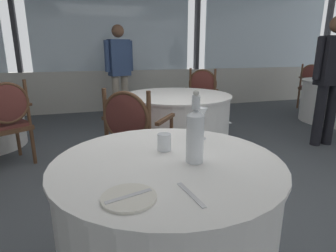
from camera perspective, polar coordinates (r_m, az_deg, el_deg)
The scene contains 16 objects.
ground_plane at distance 2.59m, azimuth -0.23°, elevation -13.45°, with size 15.06×15.06×0.00m, color #4C5156.
window_wall_far at distance 6.00m, azimuth -10.97°, elevation 14.43°, with size 11.58×0.14×2.96m.
foreground_table at distance 1.50m, azimuth -0.12°, elevation -20.34°, with size 1.10×1.10×0.75m.
side_plate at distance 1.00m, azimuth -8.20°, elevation -14.60°, with size 0.20×0.20×0.01m, color silver.
butter_knife at distance 1.00m, azimuth -8.21°, elevation -14.34°, with size 0.18×0.02×0.00m, color silver.
dinner_fork at distance 1.02m, azimuth 4.80°, elevation -14.08°, with size 0.19×0.02×0.00m, color silver.
water_bottle at distance 1.26m, azimuth 5.69°, elevation -1.68°, with size 0.08×0.08×0.34m.
wine_glass at distance 1.60m, azimuth 6.96°, elevation 1.96°, with size 0.07×0.07×0.19m.
water_tumbler at distance 1.43m, azimuth -0.80°, elevation -3.40°, with size 0.07×0.07×0.09m, color white.
dining_chair_0_0 at distance 3.40m, azimuth -30.89°, elevation 1.45°, with size 0.65×0.64×0.96m.
dining_chair_1_1 at distance 6.75m, azimuth 27.91°, elevation 7.93°, with size 0.63×0.58×0.98m.
background_table_2 at distance 3.36m, azimuth 1.80°, elevation 0.28°, with size 1.30×1.30×0.75m.
dining_chair_2_0 at distance 2.36m, azimuth -7.13°, elevation -1.59°, with size 0.66×0.65×0.96m.
dining_chair_2_1 at distance 4.33m, azimuth 6.75°, elevation 6.23°, with size 0.66×0.65×0.99m.
diner_person_0 at distance 4.17m, azimuth 30.97°, elevation 9.23°, with size 0.53×0.23×1.68m.
diner_person_1 at distance 5.01m, azimuth -10.13°, elevation 11.90°, with size 0.51×0.30×1.69m.
Camera 1 is at (-0.65, -2.18, 1.25)m, focal length 29.13 mm.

